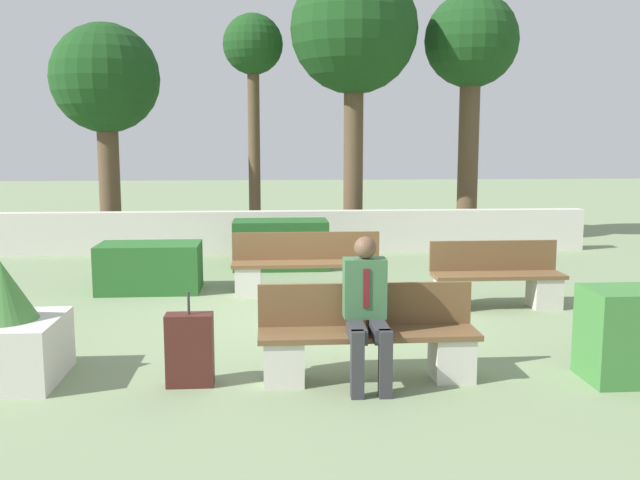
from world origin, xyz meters
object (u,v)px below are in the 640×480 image
object	(u,v)px
tree_center_left	(253,56)
bench_left_side	(497,283)
tree_leftmost	(105,83)
tree_center_right	(354,33)
bench_right_side	(307,270)
person_seated_man	(366,305)
bench_front	(368,343)
planter_corner_left	(4,334)
tree_rightmost	(471,50)
suitcase	(190,350)

from	to	relation	value
tree_center_left	bench_left_side	bearing A→B (deg)	-63.08
tree_leftmost	tree_center_right	distance (m)	5.22
bench_right_side	person_seated_man	distance (m)	3.89
bench_left_side	person_seated_man	size ratio (longest dim) A/B	1.29
bench_right_side	tree_center_right	distance (m)	6.41
bench_front	tree_leftmost	xyz separation A→B (m)	(-4.23, 9.01, 3.00)
bench_left_side	tree_center_right	xyz separation A→B (m)	(-1.19, 5.93, 3.99)
bench_front	tree_center_left	bearing A→B (deg)	97.46
bench_front	bench_left_side	world-z (taller)	same
person_seated_man	planter_corner_left	xyz separation A→B (m)	(-3.25, 0.31, -0.29)
bench_left_side	tree_center_left	world-z (taller)	tree_center_left
bench_right_side	tree_rightmost	xyz separation A→B (m)	(3.77, 5.20, 3.71)
bench_right_side	tree_center_left	distance (m)	6.49
bench_front	tree_leftmost	world-z (taller)	tree_leftmost
person_seated_man	tree_center_left	xyz separation A→B (m)	(-1.15, 9.22, 3.18)
tree_rightmost	tree_center_left	bearing A→B (deg)	177.96
bench_front	tree_leftmost	distance (m)	10.40
suitcase	tree_center_left	xyz separation A→B (m)	(0.42, 9.14, 3.58)
person_seated_man	bench_left_side	bearing A→B (deg)	53.05
suitcase	tree_center_right	world-z (taller)	tree_center_right
planter_corner_left	tree_center_right	bearing A→B (deg)	63.66
tree_leftmost	tree_rightmost	world-z (taller)	tree_rightmost
bench_left_side	bench_right_side	xyz separation A→B (m)	(-2.43, 1.06, 0.02)
bench_left_side	tree_leftmost	bearing A→B (deg)	136.49
bench_left_side	tree_leftmost	world-z (taller)	tree_leftmost
suitcase	tree_rightmost	distance (m)	10.94
bench_front	suitcase	size ratio (longest dim) A/B	2.35
bench_right_side	person_seated_man	world-z (taller)	person_seated_man
person_seated_man	tree_center_right	size ratio (longest dim) A/B	0.23
planter_corner_left	bench_front	bearing A→B (deg)	-2.96
bench_front	tree_center_right	world-z (taller)	tree_center_right
bench_left_side	tree_rightmost	xyz separation A→B (m)	(1.34, 6.25, 3.73)
person_seated_man	tree_leftmost	xyz separation A→B (m)	(-4.19, 9.16, 2.61)
tree_leftmost	tree_rightmost	xyz separation A→B (m)	(7.64, -0.10, 0.71)
tree_center_right	bench_left_side	bearing A→B (deg)	-78.64
tree_leftmost	tree_center_right	xyz separation A→B (m)	(5.11, -0.42, 0.98)
tree_leftmost	tree_center_left	bearing A→B (deg)	1.20
suitcase	tree_leftmost	world-z (taller)	tree_leftmost
planter_corner_left	tree_center_left	xyz separation A→B (m)	(2.10, 8.91, 3.47)
person_seated_man	tree_center_right	xyz separation A→B (m)	(0.92, 8.73, 3.59)
tree_center_left	tree_rightmost	world-z (taller)	tree_rightmost
bench_front	bench_left_side	size ratio (longest dim) A/B	1.17
planter_corner_left	tree_center_right	distance (m)	10.16
tree_center_right	suitcase	bearing A→B (deg)	-106.02
bench_front	planter_corner_left	bearing A→B (deg)	177.04
bench_right_side	tree_rightmost	distance (m)	7.42
suitcase	tree_rightmost	bearing A→B (deg)	60.80
planter_corner_left	bench_left_side	bearing A→B (deg)	24.91
bench_left_side	planter_corner_left	distance (m)	5.91
bench_left_side	tree_center_right	world-z (taller)	tree_center_right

